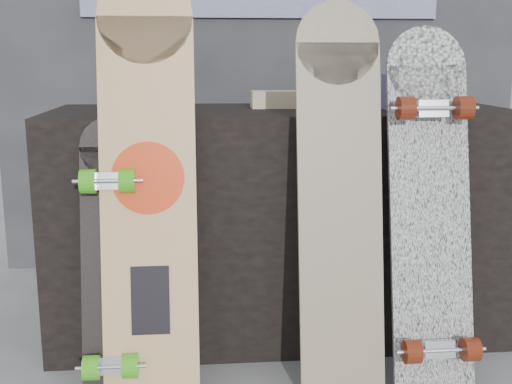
{
  "coord_description": "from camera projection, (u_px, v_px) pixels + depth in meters",
  "views": [
    {
      "loc": [
        -0.3,
        -1.72,
        0.98
      ],
      "look_at": [
        -0.12,
        0.2,
        0.57
      ],
      "focal_mm": 45.0,
      "sensor_mm": 36.0,
      "label": 1
    }
  ],
  "objects": [
    {
      "name": "skateboard_dark",
      "position": [
        111.0,
        256.0,
        1.87
      ],
      "size": [
        0.18,
        0.26,
        0.81
      ],
      "rotation": [
        -0.22,
        0.0,
        0.0
      ],
      "color": "black",
      "rests_on": "ground"
    },
    {
      "name": "vendor_table",
      "position": [
        282.0,
        220.0,
        2.31
      ],
      "size": [
        1.6,
        0.6,
        0.8
      ],
      "primitive_type": "cube",
      "color": "black",
      "rests_on": "ground"
    },
    {
      "name": "merch_box_small",
      "position": [
        407.0,
        92.0,
        2.18
      ],
      "size": [
        0.14,
        0.14,
        0.12
      ],
      "primitive_type": "cube",
      "color": "#3F3772",
      "rests_on": "vendor_table"
    },
    {
      "name": "merch_box_flat",
      "position": [
        282.0,
        99.0,
        2.28
      ],
      "size": [
        0.22,
        0.1,
        0.06
      ],
      "primitive_type": "cube",
      "color": "#D1B78C",
      "rests_on": "vendor_table"
    },
    {
      "name": "merch_box_purple",
      "position": [
        149.0,
        94.0,
        2.25
      ],
      "size": [
        0.18,
        0.12,
        0.1
      ],
      "primitive_type": "cube",
      "color": "#3F3772",
      "rests_on": "vendor_table"
    },
    {
      "name": "longboard_cascadia",
      "position": [
        431.0,
        202.0,
        1.91
      ],
      "size": [
        0.24,
        0.32,
        1.07
      ],
      "rotation": [
        -0.23,
        0.0,
        0.0
      ],
      "color": "white",
      "rests_on": "ground"
    },
    {
      "name": "booth",
      "position": [
        260.0,
        30.0,
        3.0
      ],
      "size": [
        2.4,
        0.22,
        2.2
      ],
      "color": "#2F2F33",
      "rests_on": "ground"
    },
    {
      "name": "longboard_celtic",
      "position": [
        340.0,
        186.0,
        1.88
      ],
      "size": [
        0.25,
        0.24,
        1.14
      ],
      "rotation": [
        -0.2,
        0.0,
        0.0
      ],
      "color": "beige",
      "rests_on": "ground"
    },
    {
      "name": "longboard_geisha",
      "position": [
        148.0,
        172.0,
        1.86
      ],
      "size": [
        0.28,
        0.24,
        1.23
      ],
      "rotation": [
        -0.18,
        0.0,
        0.0
      ],
      "color": "tan",
      "rests_on": "ground"
    }
  ]
}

